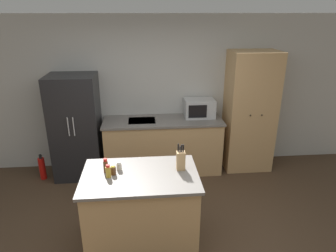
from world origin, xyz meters
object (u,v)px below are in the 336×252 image
(spice_bottle_short_red, at_px, (108,171))
(pantry_cabinet, at_px, (250,112))
(refrigerator, at_px, (76,127))
(spice_bottle_amber_oil, at_px, (119,166))
(knife_block, at_px, (181,160))
(spice_bottle_tall_dark, at_px, (113,170))
(fire_extinguisher, at_px, (42,168))
(microwave, at_px, (199,108))
(spice_bottle_green_herb, at_px, (106,166))

(spice_bottle_short_red, bearing_deg, pantry_cabinet, 39.21)
(refrigerator, xyz_separation_m, spice_bottle_amber_oil, (0.80, -1.62, 0.13))
(pantry_cabinet, bearing_deg, refrigerator, -179.31)
(knife_block, xyz_separation_m, spice_bottle_amber_oil, (-0.70, 0.05, -0.07))
(spice_bottle_tall_dark, relative_size, fire_extinguisher, 0.25)
(refrigerator, bearing_deg, knife_block, -48.04)
(knife_block, height_order, spice_bottle_tall_dark, knife_block)
(pantry_cabinet, bearing_deg, microwave, 174.39)
(pantry_cabinet, xyz_separation_m, fire_extinguisher, (-3.51, -0.15, -0.83))
(refrigerator, distance_m, spice_bottle_tall_dark, 1.87)
(refrigerator, bearing_deg, spice_bottle_tall_dark, -66.55)
(fire_extinguisher, bearing_deg, refrigerator, 11.10)
(knife_block, bearing_deg, spice_bottle_short_red, -172.87)
(refrigerator, relative_size, knife_block, 5.44)
(spice_bottle_tall_dark, height_order, fire_extinguisher, spice_bottle_tall_dark)
(pantry_cabinet, height_order, spice_bottle_amber_oil, pantry_cabinet)
(refrigerator, height_order, spice_bottle_tall_dark, refrigerator)
(pantry_cabinet, distance_m, spice_bottle_amber_oil, 2.68)
(pantry_cabinet, height_order, fire_extinguisher, pantry_cabinet)
(spice_bottle_short_red, bearing_deg, spice_bottle_green_herb, 109.11)
(fire_extinguisher, bearing_deg, knife_block, -36.42)
(spice_bottle_tall_dark, bearing_deg, pantry_cabinet, 39.01)
(refrigerator, relative_size, fire_extinguisher, 3.89)
(spice_bottle_amber_oil, distance_m, fire_extinguisher, 2.20)
(refrigerator, height_order, fire_extinguisher, refrigerator)
(microwave, relative_size, spice_bottle_short_red, 3.38)
(microwave, height_order, spice_bottle_amber_oil, microwave)
(knife_block, height_order, fire_extinguisher, knife_block)
(knife_block, xyz_separation_m, fire_extinguisher, (-2.10, 1.55, -0.86))
(knife_block, distance_m, spice_bottle_short_red, 0.81)
(refrigerator, xyz_separation_m, fire_extinguisher, (-0.60, -0.12, -0.66))
(knife_block, xyz_separation_m, spice_bottle_green_herb, (-0.84, 0.00, -0.04))
(spice_bottle_green_herb, bearing_deg, spice_bottle_tall_dark, -30.47)
(knife_block, relative_size, spice_bottle_green_herb, 1.83)
(spice_bottle_green_herb, height_order, fire_extinguisher, spice_bottle_green_herb)
(spice_bottle_amber_oil, bearing_deg, pantry_cabinet, 38.18)
(spice_bottle_amber_oil, bearing_deg, spice_bottle_green_herb, -162.35)
(knife_block, relative_size, spice_bottle_amber_oil, 3.14)
(pantry_cabinet, distance_m, spice_bottle_green_herb, 2.82)
(microwave, bearing_deg, fire_extinguisher, -174.89)
(spice_bottle_green_herb, bearing_deg, pantry_cabinet, 37.10)
(microwave, distance_m, spice_bottle_amber_oil, 2.14)
(knife_block, bearing_deg, spice_bottle_green_herb, 179.76)
(microwave, height_order, spice_bottle_tall_dark, microwave)
(microwave, height_order, spice_bottle_short_red, microwave)
(pantry_cabinet, height_order, spice_bottle_tall_dark, pantry_cabinet)
(refrigerator, relative_size, microwave, 3.40)
(microwave, height_order, spice_bottle_green_herb, microwave)
(refrigerator, relative_size, spice_bottle_green_herb, 9.96)
(spice_bottle_amber_oil, bearing_deg, spice_bottle_short_red, -125.58)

